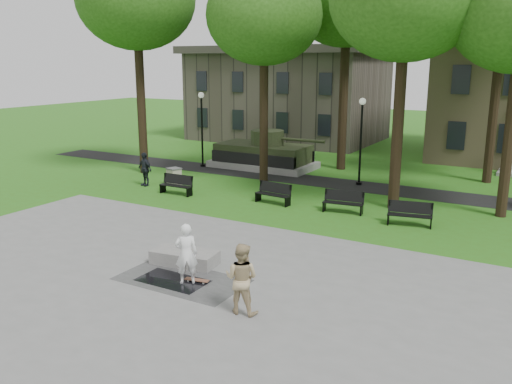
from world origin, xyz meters
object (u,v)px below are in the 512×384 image
(skateboarder, at_px, (186,254))
(friend_watching, at_px, (241,278))
(concrete_block, at_px, (185,257))
(trash_bin, at_px, (174,176))
(park_bench_0, at_px, (177,184))

(skateboarder, relative_size, friend_watching, 0.97)
(concrete_block, distance_m, skateboarder, 1.79)
(skateboarder, distance_m, friend_watching, 2.63)
(concrete_block, bearing_deg, friend_watching, -30.96)
(concrete_block, distance_m, friend_watching, 4.19)
(skateboarder, distance_m, trash_bin, 13.68)
(park_bench_0, bearing_deg, friend_watching, -45.43)
(concrete_block, relative_size, skateboarder, 1.16)
(trash_bin, bearing_deg, concrete_block, -50.01)
(skateboarder, bearing_deg, friend_watching, 123.38)
(friend_watching, distance_m, park_bench_0, 13.92)
(park_bench_0, height_order, trash_bin, park_bench_0)
(skateboarder, bearing_deg, concrete_block, -88.07)
(friend_watching, bearing_deg, skateboarder, -26.33)
(skateboarder, height_order, friend_watching, friend_watching)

